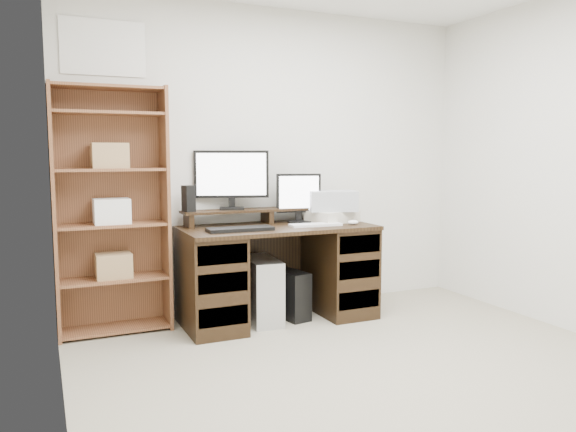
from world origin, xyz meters
TOP-DOWN VIEW (x-y plane):
  - room at (-0.00, 0.00)m, footprint 3.54×4.04m
  - desk at (-0.13, 1.64)m, footprint 1.50×0.70m
  - riser_shelf at (-0.13, 1.85)m, footprint 1.40×0.22m
  - monitor_wide at (-0.42, 1.89)m, footprint 0.57×0.23m
  - monitor_small at (0.12, 1.78)m, footprint 0.36×0.17m
  - speaker at (-0.78, 1.84)m, footprint 0.10×0.10m
  - keyboard_black at (-0.49, 1.49)m, footprint 0.49×0.17m
  - keyboard_white at (0.14, 1.51)m, footprint 0.42×0.15m
  - mouse at (0.46, 1.47)m, footprint 0.11×0.09m
  - printer at (0.38, 1.69)m, footprint 0.44×0.38m
  - basket at (0.38, 1.69)m, footprint 0.45×0.38m
  - tower_silver at (-0.26, 1.64)m, footprint 0.26×0.52m
  - tower_black at (-0.02, 1.64)m, footprint 0.23×0.41m
  - bookshelf at (-1.35, 1.86)m, footprint 0.80×0.30m

SIDE VIEW (x-z plane):
  - tower_black at x=-0.02m, z-range 0.00..0.38m
  - tower_silver at x=-0.26m, z-range 0.00..0.50m
  - desk at x=-0.13m, z-range 0.01..0.76m
  - keyboard_white at x=0.14m, z-range 0.75..0.77m
  - keyboard_black at x=-0.49m, z-range 0.75..0.78m
  - mouse at x=0.46m, z-range 0.75..0.79m
  - printer at x=0.38m, z-range 0.75..0.84m
  - riser_shelf at x=-0.13m, z-range 0.78..0.90m
  - bookshelf at x=-1.35m, z-range 0.02..1.82m
  - basket at x=0.38m, z-range 0.84..1.01m
  - monitor_small at x=0.12m, z-range 0.77..1.17m
  - speaker at x=-0.78m, z-range 0.87..1.07m
  - monitor_wide at x=-0.42m, z-range 0.90..1.37m
  - room at x=0.00m, z-range -0.02..2.52m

